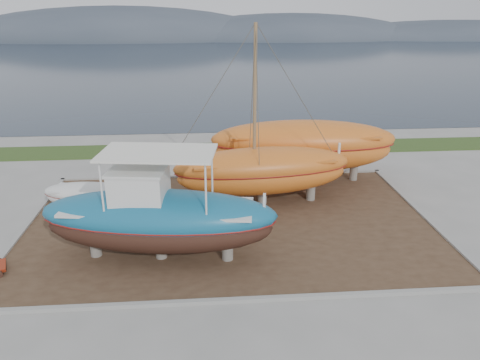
{
  "coord_description": "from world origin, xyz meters",
  "views": [
    {
      "loc": [
        -1.05,
        -15.31,
        9.4
      ],
      "look_at": [
        0.47,
        4.0,
        2.08
      ],
      "focal_mm": 35.0,
      "sensor_mm": 36.0,
      "label": 1
    }
  ],
  "objects_px": {
    "blue_caique": "(158,207)",
    "orange_bare_hull": "(303,152)",
    "white_dinghy": "(92,198)",
    "orange_sailboat": "(264,119)"
  },
  "relations": [
    {
      "from": "blue_caique",
      "to": "orange_bare_hull",
      "type": "distance_m",
      "value": 10.83
    },
    {
      "from": "blue_caique",
      "to": "orange_bare_hull",
      "type": "height_order",
      "value": "blue_caique"
    },
    {
      "from": "white_dinghy",
      "to": "blue_caique",
      "type": "bearing_deg",
      "value": -41.09
    },
    {
      "from": "white_dinghy",
      "to": "orange_sailboat",
      "type": "xyz_separation_m",
      "value": [
        8.2,
        0.43,
        3.6
      ]
    },
    {
      "from": "orange_sailboat",
      "to": "orange_bare_hull",
      "type": "distance_m",
      "value": 4.8
    },
    {
      "from": "orange_sailboat",
      "to": "orange_bare_hull",
      "type": "bearing_deg",
      "value": 43.79
    },
    {
      "from": "blue_caique",
      "to": "white_dinghy",
      "type": "distance_m",
      "value": 6.0
    },
    {
      "from": "orange_sailboat",
      "to": "orange_bare_hull",
      "type": "relative_size",
      "value": 0.86
    },
    {
      "from": "white_dinghy",
      "to": "orange_sailboat",
      "type": "bearing_deg",
      "value": 13.77
    },
    {
      "from": "orange_bare_hull",
      "to": "orange_sailboat",
      "type": "bearing_deg",
      "value": -127.2
    }
  ]
}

